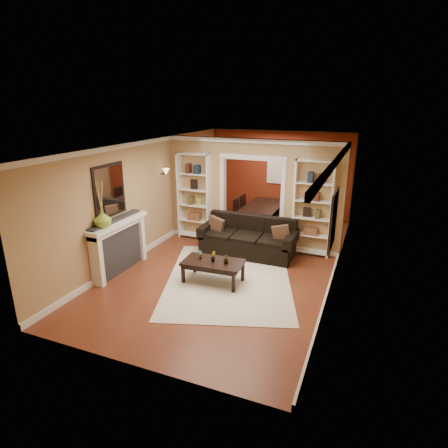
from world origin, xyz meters
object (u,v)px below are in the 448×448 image
at_px(bookshelf_left, 194,197).
at_px(bookshelf_right, 313,209).
at_px(dining_table, 264,216).
at_px(coffee_table, 213,272).
at_px(sofa, 248,237).
at_px(fireplace, 120,247).

bearing_deg(bookshelf_left, bookshelf_right, 0.00).
bearing_deg(dining_table, coffee_table, -178.97).
bearing_deg(bookshelf_right, sofa, -157.51).
bearing_deg(coffee_table, bookshelf_right, 51.68).
distance_m(sofa, fireplace, 2.97).
distance_m(coffee_table, fireplace, 2.11).
relative_size(bookshelf_right, dining_table, 1.27).
xyz_separation_m(coffee_table, bookshelf_right, (1.58, 2.25, 0.92)).
xyz_separation_m(fireplace, dining_table, (1.99, 4.22, -0.26)).
bearing_deg(dining_table, sofa, -173.70).
bearing_deg(fireplace, coffee_table, 7.75).
height_order(coffee_table, dining_table, dining_table).
xyz_separation_m(sofa, bookshelf_right, (1.40, 0.58, 0.70)).
xyz_separation_m(bookshelf_left, dining_table, (1.45, 1.69, -0.83)).
relative_size(bookshelf_left, bookshelf_right, 1.00).
height_order(coffee_table, bookshelf_right, bookshelf_right).
height_order(coffee_table, bookshelf_left, bookshelf_left).
height_order(bookshelf_left, dining_table, bookshelf_left).
xyz_separation_m(sofa, coffee_table, (-0.18, -1.67, -0.22)).
relative_size(coffee_table, bookshelf_left, 0.53).
distance_m(sofa, bookshelf_left, 1.93).
bearing_deg(sofa, fireplace, -138.95).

